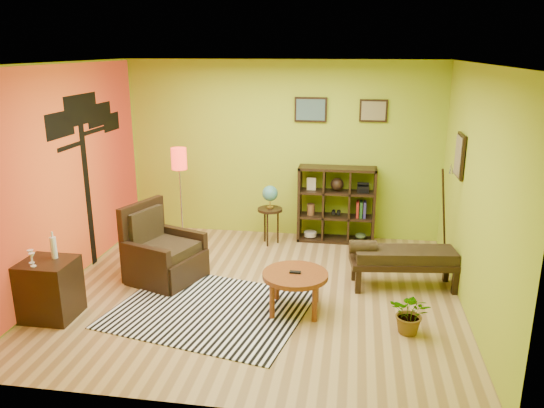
% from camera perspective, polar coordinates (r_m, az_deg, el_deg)
% --- Properties ---
extents(ground, '(5.00, 5.00, 0.00)m').
position_cam_1_polar(ground, '(6.79, -1.67, -9.44)').
color(ground, tan).
rests_on(ground, ground).
extents(room_shell, '(5.04, 4.54, 2.82)m').
position_cam_1_polar(room_shell, '(6.25, -2.62, 5.70)').
color(room_shell, '#A1BE27').
rests_on(room_shell, ground).
extents(zebra_rug, '(2.47, 2.15, 0.01)m').
position_cam_1_polar(zebra_rug, '(6.40, -6.69, -11.19)').
color(zebra_rug, white).
rests_on(zebra_rug, ground).
extents(coffee_table, '(0.76, 0.76, 0.49)m').
position_cam_1_polar(coffee_table, '(6.19, 2.51, -7.98)').
color(coffee_table, brown).
rests_on(coffee_table, ground).
extents(armchair, '(1.06, 1.05, 1.02)m').
position_cam_1_polar(armchair, '(7.20, -11.75, -5.56)').
color(armchair, black).
rests_on(armchair, ground).
extents(side_cabinet, '(0.58, 0.53, 1.00)m').
position_cam_1_polar(side_cabinet, '(6.57, -22.81, -8.40)').
color(side_cabinet, black).
rests_on(side_cabinet, ground).
extents(floor_lamp, '(0.24, 0.24, 1.56)m').
position_cam_1_polar(floor_lamp, '(7.94, -9.93, 3.85)').
color(floor_lamp, silver).
rests_on(floor_lamp, ground).
extents(globe_table, '(0.39, 0.39, 0.94)m').
position_cam_1_polar(globe_table, '(8.15, -0.22, 0.42)').
color(globe_table, black).
rests_on(globe_table, ground).
extents(cube_shelf, '(1.20, 0.35, 1.20)m').
position_cam_1_polar(cube_shelf, '(8.37, 7.03, -0.07)').
color(cube_shelf, black).
rests_on(cube_shelf, ground).
extents(bench, '(1.42, 0.66, 0.63)m').
position_cam_1_polar(bench, '(6.96, 13.76, -5.62)').
color(bench, black).
rests_on(bench, ground).
extents(potted_plant, '(0.55, 0.58, 0.37)m').
position_cam_1_polar(potted_plant, '(6.00, 14.69, -11.72)').
color(potted_plant, '#26661E').
rests_on(potted_plant, ground).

